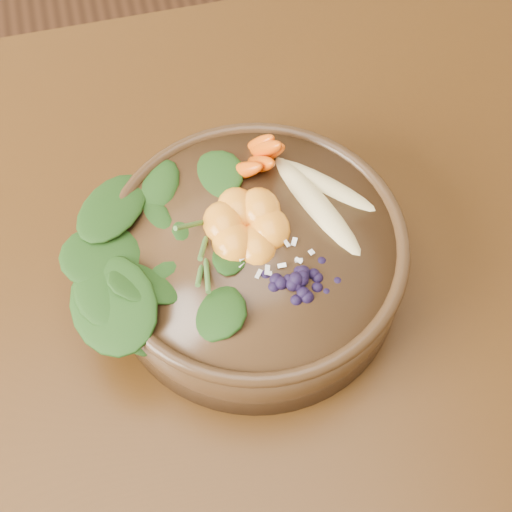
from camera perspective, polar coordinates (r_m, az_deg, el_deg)
dining_table at (r=0.81m, az=-17.68°, el=-10.81°), size 1.60×0.90×0.75m
stoneware_bowl at (r=0.69m, az=0.00°, el=-0.43°), size 0.37×0.37×0.08m
kale_heap at (r=0.65m, az=-6.18°, el=3.78°), size 0.23×0.22×0.04m
carrot_cluster at (r=0.68m, az=-0.42°, el=9.56°), size 0.08×0.08×0.08m
banana_halves at (r=0.68m, az=5.36°, el=5.59°), size 0.12×0.16×0.03m
mandarin_cluster at (r=0.65m, az=-0.79°, el=3.12°), size 0.11×0.11×0.03m
blueberry_pile at (r=0.62m, az=3.47°, el=-1.33°), size 0.16×0.14×0.04m
coconut_flakes at (r=0.65m, az=1.18°, el=0.36°), size 0.11×0.10×0.01m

